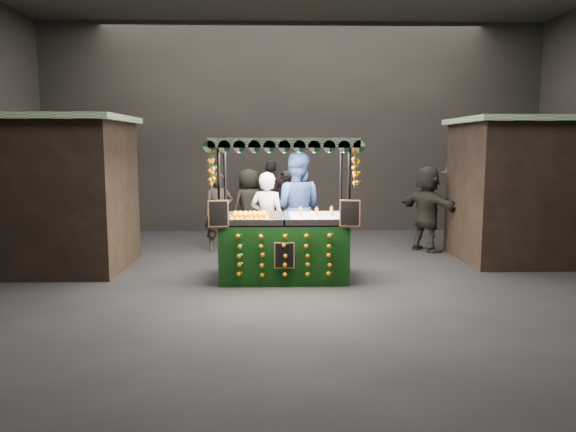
{
  "coord_description": "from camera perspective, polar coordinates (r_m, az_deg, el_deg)",
  "views": [
    {
      "loc": [
        -0.43,
        -8.34,
        2.12
      ],
      "look_at": [
        -0.21,
        0.5,
        0.96
      ],
      "focal_mm": 34.11,
      "sensor_mm": 36.0,
      "label": 1
    }
  ],
  "objects": [
    {
      "name": "market_hall",
      "position": [
        8.45,
        1.6,
        16.07
      ],
      "size": [
        12.1,
        10.1,
        5.05
      ],
      "color": "black",
      "rests_on": "ground"
    },
    {
      "name": "shopper_6",
      "position": [
        12.55,
        -0.32,
        1.28
      ],
      "size": [
        0.4,
        0.58,
        1.52
      ],
      "rotation": [
        0.0,
        0.0,
        -1.5
      ],
      "color": "black",
      "rests_on": "ground"
    },
    {
      "name": "neighbour_stall_left",
      "position": [
        10.18,
        -24.36,
        2.25
      ],
      "size": [
        3.0,
        2.2,
        2.6
      ],
      "color": "black",
      "rests_on": "ground"
    },
    {
      "name": "neighbour_stall_right",
      "position": [
        10.99,
        24.7,
        2.57
      ],
      "size": [
        3.0,
        2.2,
        2.6
      ],
      "color": "black",
      "rests_on": "ground"
    },
    {
      "name": "shopper_2",
      "position": [
        12.38,
        -1.71,
        1.76
      ],
      "size": [
        1.12,
        0.69,
        1.77
      ],
      "rotation": [
        0.0,
        0.0,
        2.87
      ],
      "color": "#292221",
      "rests_on": "ground"
    },
    {
      "name": "shopper_5",
      "position": [
        11.2,
        14.32,
        0.75
      ],
      "size": [
        1.29,
        1.59,
        1.7
      ],
      "rotation": [
        0.0,
        0.0,
        2.15
      ],
      "color": "#282420",
      "rests_on": "ground"
    },
    {
      "name": "shopper_1",
      "position": [
        11.07,
        20.77,
        -0.0
      ],
      "size": [
        0.95,
        0.94,
        1.54
      ],
      "rotation": [
        0.0,
        0.0,
        -0.75
      ],
      "color": "black",
      "rests_on": "ground"
    },
    {
      "name": "vendor_grey",
      "position": [
        9.35,
        -2.17,
        -0.46
      ],
      "size": [
        0.7,
        0.57,
        1.66
      ],
      "rotation": [
        0.0,
        0.0,
        2.82
      ],
      "color": "gray",
      "rests_on": "ground"
    },
    {
      "name": "ground",
      "position": [
        8.62,
        1.51,
        -6.76
      ],
      "size": [
        12.0,
        12.0,
        0.0
      ],
      "primitive_type": "plane",
      "color": "black",
      "rests_on": "ground"
    },
    {
      "name": "shopper_4",
      "position": [
        11.85,
        -4.09,
        1.07
      ],
      "size": [
        0.93,
        0.87,
        1.6
      ],
      "rotation": [
        0.0,
        0.0,
        3.76
      ],
      "color": "black",
      "rests_on": "ground"
    },
    {
      "name": "vendor_blue",
      "position": [
        9.67,
        0.84,
        0.78
      ],
      "size": [
        1.09,
        0.92,
        1.98
      ],
      "rotation": [
        0.0,
        0.0,
        2.95
      ],
      "color": "navy",
      "rests_on": "ground"
    },
    {
      "name": "shopper_0",
      "position": [
        10.91,
        -7.26,
        0.4
      ],
      "size": [
        0.63,
        0.48,
        1.57
      ],
      "rotation": [
        0.0,
        0.0,
        0.19
      ],
      "color": "black",
      "rests_on": "ground"
    },
    {
      "name": "juice_stall",
      "position": [
        8.59,
        -0.38,
        -2.13
      ],
      "size": [
        2.29,
        1.34,
        2.22
      ],
      "color": "black",
      "rests_on": "ground"
    },
    {
      "name": "shopper_3",
      "position": [
        12.06,
        17.06,
        1.25
      ],
      "size": [
        1.07,
        1.3,
        1.76
      ],
      "rotation": [
        0.0,
        0.0,
        1.14
      ],
      "color": "#292321",
      "rests_on": "ground"
    }
  ]
}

